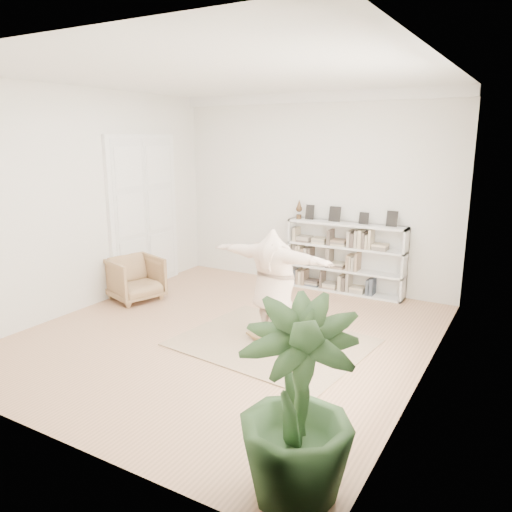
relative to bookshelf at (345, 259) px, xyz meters
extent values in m
plane|color=#AB7C58|center=(-0.74, -2.82, -0.64)|extent=(6.00, 6.00, 0.00)
plane|color=silver|center=(-0.74, 0.18, 1.16)|extent=(5.50, 0.00, 5.50)
plane|color=silver|center=(-0.74, -5.82, 1.16)|extent=(5.50, 0.00, 5.50)
plane|color=silver|center=(-3.49, -2.82, 1.16)|extent=(0.00, 6.00, 6.00)
plane|color=silver|center=(2.01, -2.82, 1.16)|extent=(0.00, 6.00, 6.00)
plane|color=white|center=(-0.74, -2.82, 2.96)|extent=(6.00, 6.00, 0.00)
cube|color=white|center=(-0.74, 0.12, 2.87)|extent=(5.50, 0.12, 0.18)
cube|color=white|center=(-3.45, -1.52, 0.76)|extent=(0.08, 1.78, 2.92)
cube|color=silver|center=(-3.43, -1.92, 0.76)|extent=(0.06, 0.78, 2.80)
cube|color=silver|center=(-3.43, -1.12, 0.76)|extent=(0.06, 0.78, 2.80)
cube|color=silver|center=(-1.07, -0.01, 0.01)|extent=(0.04, 0.35, 1.30)
cube|color=silver|center=(1.09, -0.01, 0.01)|extent=(0.04, 0.35, 1.30)
cube|color=silver|center=(0.01, 0.14, 0.01)|extent=(2.20, 0.04, 1.30)
cube|color=silver|center=(0.01, -0.01, -0.62)|extent=(2.20, 0.35, 0.04)
cube|color=silver|center=(0.01, -0.01, -0.21)|extent=(2.20, 0.35, 0.04)
cube|color=silver|center=(0.01, -0.01, 0.22)|extent=(2.20, 0.35, 0.04)
cube|color=silver|center=(0.01, -0.01, 0.64)|extent=(2.20, 0.35, 0.04)
cube|color=black|center=(-0.74, 0.04, 0.78)|extent=(0.18, 0.07, 0.24)
cube|color=black|center=(-0.24, 0.04, 0.78)|extent=(0.18, 0.07, 0.24)
cube|color=black|center=(0.31, 0.04, 0.78)|extent=(0.18, 0.07, 0.24)
cube|color=black|center=(0.81, 0.04, 0.78)|extent=(0.18, 0.07, 0.24)
imported|color=tan|center=(-3.04, -2.28, -0.25)|extent=(1.06, 1.04, 0.77)
cube|color=tan|center=(-0.03, -2.77, -0.63)|extent=(2.70, 2.26, 0.02)
cube|color=olive|center=(-0.03, -2.77, -0.56)|extent=(0.54, 0.36, 0.03)
cube|color=olive|center=(-0.03, -2.77, -0.60)|extent=(0.35, 0.09, 0.04)
cube|color=olive|center=(-0.03, -2.77, -0.60)|extent=(0.35, 0.09, 0.04)
cube|color=olive|center=(-0.03, -2.77, -0.56)|extent=(0.20, 0.07, 0.10)
cube|color=olive|center=(-0.03, -2.77, -0.56)|extent=(0.20, 0.07, 0.10)
imported|color=beige|center=(-0.03, -2.77, 0.26)|extent=(1.94, 0.72, 1.54)
imported|color=#2F5128|center=(1.56, -5.37, 0.19)|extent=(1.18, 1.18, 1.64)
camera|label=1|loc=(3.02, -8.53, 2.20)|focal=35.00mm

